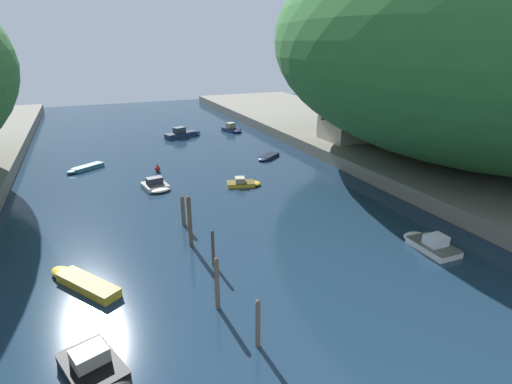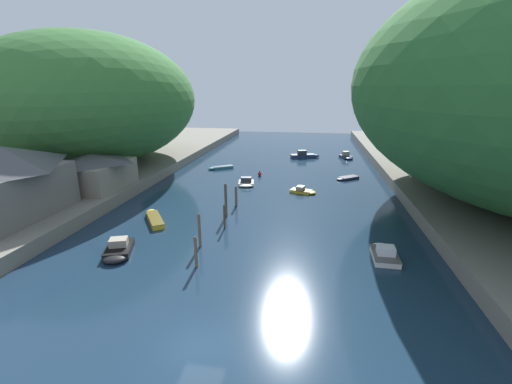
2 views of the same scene
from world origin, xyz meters
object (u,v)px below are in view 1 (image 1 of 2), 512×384
boat_far_upstream (184,134)px  channel_buoy_near (158,169)px  boat_yellow_tender (267,157)px  boat_cabin_cruiser (429,243)px  right_bank_cottage (346,121)px  boat_near_quay (244,183)px  boat_open_rowboat (232,129)px  boat_navy_launch (81,281)px  boat_white_cruiser (84,168)px  boat_moored_right (96,372)px  boat_mid_channel (156,186)px

boat_far_upstream → channel_buoy_near: 17.58m
boat_yellow_tender → boat_cabin_cruiser: (0.87, -25.50, 0.16)m
right_bank_cottage → boat_near_quay: (-17.55, -7.88, -3.63)m
boat_yellow_tender → channel_buoy_near: (-13.60, -0.06, 0.16)m
boat_open_rowboat → boat_navy_launch: 44.16m
boat_white_cruiser → boat_navy_launch: bearing=144.4°
boat_white_cruiser → channel_buoy_near: channel_buoy_near is taller
boat_near_quay → boat_navy_launch: 19.98m
boat_far_upstream → boat_cabin_cruiser: bearing=-8.5°
boat_near_quay → boat_yellow_tender: 10.38m
right_bank_cottage → boat_moored_right: size_ratio=1.36×
boat_open_rowboat → boat_mid_channel: boat_open_rowboat is taller
boat_white_cruiser → channel_buoy_near: (7.62, -3.79, 0.14)m
boat_near_quay → boat_moored_right: bearing=-19.6°
boat_open_rowboat → channel_buoy_near: 22.50m
boat_near_quay → boat_mid_channel: boat_mid_channel is taller
boat_far_upstream → boat_yellow_tender: bearing=3.8°
boat_near_quay → boat_far_upstream: bearing=-162.9°
boat_open_rowboat → boat_navy_launch: bearing=39.7°
channel_buoy_near → boat_near_quay: bearing=-48.4°
boat_far_upstream → right_bank_cottage: bearing=28.6°
boat_yellow_tender → boat_mid_channel: bearing=73.3°
boat_yellow_tender → boat_navy_launch: size_ratio=0.71×
right_bank_cottage → boat_mid_channel: right_bank_cottage is taller
boat_moored_right → boat_cabin_cruiser: size_ratio=1.08×
right_bank_cottage → boat_mid_channel: 26.70m
right_bank_cottage → boat_moored_right: (-32.50, -28.50, -3.50)m
boat_cabin_cruiser → boat_near_quay: bearing=113.7°
right_bank_cottage → boat_yellow_tender: 11.76m
boat_near_quay → boat_cabin_cruiser: boat_cabin_cruiser is taller
boat_white_cruiser → boat_cabin_cruiser: bearing=-177.0°
boat_moored_right → channel_buoy_near: size_ratio=4.97×
boat_moored_right → channel_buoy_near: bearing=-124.3°
boat_white_cruiser → channel_buoy_near: 8.51m
boat_navy_launch → boat_cabin_cruiser: bearing=-45.7°
boat_near_quay → boat_cabin_cruiser: size_ratio=0.89×
boat_open_rowboat → channel_buoy_near: (-15.01, -16.75, -0.05)m
boat_mid_channel → boat_far_upstream: size_ratio=0.59×
boat_mid_channel → boat_open_rowboat: bearing=-135.0°
boat_moored_right → boat_cabin_cruiser: boat_moored_right is taller
boat_mid_channel → boat_navy_launch: bearing=55.7°
boat_mid_channel → boat_yellow_tender: 15.80m
boat_far_upstream → channel_buoy_near: bearing=-41.9°
right_bank_cottage → boat_navy_launch: size_ratio=1.13×
boat_open_rowboat → boat_navy_launch: boat_open_rowboat is taller
boat_open_rowboat → boat_near_quay: size_ratio=1.11×
boat_yellow_tender → boat_navy_launch: boat_navy_launch is taller
boat_mid_channel → boat_yellow_tender: bearing=-168.1°
right_bank_cottage → boat_mid_channel: (-25.90, -5.37, -3.58)m
boat_mid_channel → boat_far_upstream: 23.22m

